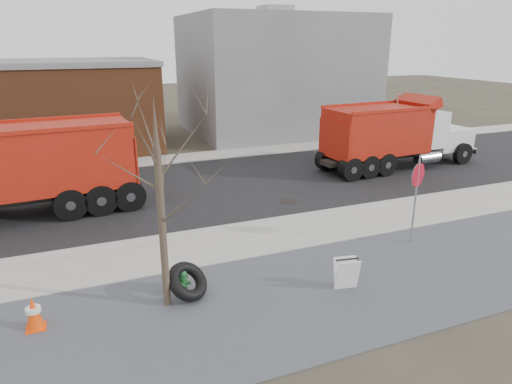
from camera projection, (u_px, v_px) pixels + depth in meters
name	position (u px, v px, depth m)	size (l,w,h in m)	color
ground	(249.00, 244.00, 14.84)	(120.00, 120.00, 0.00)	#383328
gravel_verge	(298.00, 297.00, 11.76)	(60.00, 5.00, 0.03)	slate
sidewalk	(246.00, 240.00, 15.05)	(60.00, 2.50, 0.06)	#9E9B93
curb	(233.00, 226.00, 16.19)	(60.00, 0.15, 0.11)	#9E9B93
road	(198.00, 189.00, 20.38)	(60.00, 9.40, 0.02)	black
far_sidewalk	(171.00, 159.00, 25.38)	(60.00, 2.00, 0.06)	#9E9B93
building_grey	(274.00, 75.00, 32.62)	(12.00, 10.00, 8.00)	gray
bare_tree	(159.00, 179.00, 10.37)	(3.20, 3.20, 5.20)	#382D23
fire_hydrant	(183.00, 284.00, 11.75)	(0.41, 0.41, 0.74)	#24602D
truck_tire	(188.00, 281.00, 11.58)	(1.47, 1.45, 0.97)	black
stop_sign	(417.00, 185.00, 14.32)	(0.75, 0.33, 2.94)	gray
sandwich_board	(346.00, 273.00, 12.02)	(0.68, 0.50, 0.87)	white
traffic_cone_far	(34.00, 313.00, 10.34)	(0.43, 0.43, 0.83)	#FA4107
dump_truck_red_a	(395.00, 133.00, 23.25)	(9.05, 3.00, 3.62)	black
dump_truck_red_b	(21.00, 166.00, 16.62)	(9.22, 3.21, 3.83)	black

